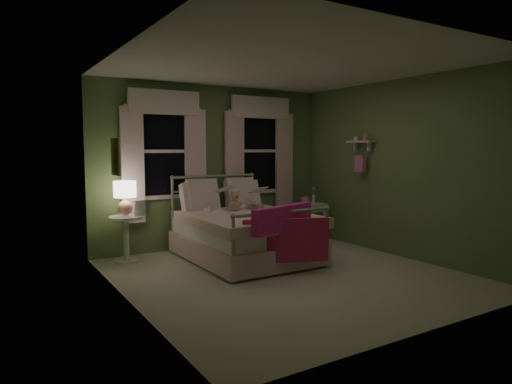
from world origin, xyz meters
TOP-DOWN VIEW (x-y plane):
  - room_shell at (0.00, 0.00)m, footprint 4.20×4.20m
  - bed at (-0.05, 1.03)m, footprint 1.58×2.04m
  - pink_throw at (-0.05, 0.00)m, footprint 1.08×0.50m
  - child_left at (-0.33, 1.45)m, footprint 0.30×0.20m
  - child_right at (0.23, 1.45)m, footprint 0.40×0.34m
  - book_left at (-0.33, 1.20)m, footprint 0.22×0.15m
  - book_right at (0.23, 1.20)m, footprint 0.22×0.15m
  - teddy_bear at (-0.05, 1.29)m, footprint 0.23×0.18m
  - nightstand_left at (-1.55, 1.72)m, footprint 0.46×0.46m
  - table_lamp at (-1.55, 1.72)m, footprint 0.31×0.31m
  - book_nightstand at (-1.45, 1.64)m, footprint 0.18×0.24m
  - nightstand_right at (1.56, 1.55)m, footprint 0.50×0.40m
  - pink_toy at (1.46, 1.55)m, footprint 0.14×0.19m
  - bud_vase at (1.68, 1.60)m, footprint 0.06×0.06m
  - window_left at (-0.85, 2.03)m, footprint 1.34×0.13m
  - window_right at (0.85, 2.03)m, footprint 1.34×0.13m
  - wall_shelf at (1.90, 0.70)m, footprint 0.15×0.50m
  - framed_picture at (-1.95, 0.60)m, footprint 0.03×0.32m

SIDE VIEW (x-z plane):
  - bed at x=-0.05m, z-range -0.21..0.98m
  - nightstand_left at x=-1.55m, z-range 0.09..0.74m
  - nightstand_right at x=1.56m, z-range 0.23..0.87m
  - pink_throw at x=-0.05m, z-range 0.26..0.96m
  - book_nightstand at x=-1.45m, z-range 0.65..0.67m
  - pink_toy at x=1.46m, z-range 0.64..0.78m
  - bud_vase at x=1.68m, z-range 0.65..0.93m
  - teddy_bear at x=-0.05m, z-range 0.64..0.95m
  - book_right at x=0.23m, z-range 0.79..1.05m
  - child_right at x=0.23m, z-range 0.57..1.30m
  - table_lamp at x=-1.55m, z-range 0.72..1.19m
  - book_left at x=-0.33m, z-range 0.83..1.09m
  - child_left at x=-0.33m, z-range 0.57..1.37m
  - room_shell at x=0.00m, z-range -0.80..3.40m
  - framed_picture at x=-1.95m, z-range 1.29..1.71m
  - wall_shelf at x=1.90m, z-range 1.22..1.82m
  - window_left at x=-0.85m, z-range 0.64..2.60m
  - window_right at x=0.85m, z-range 0.64..2.60m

